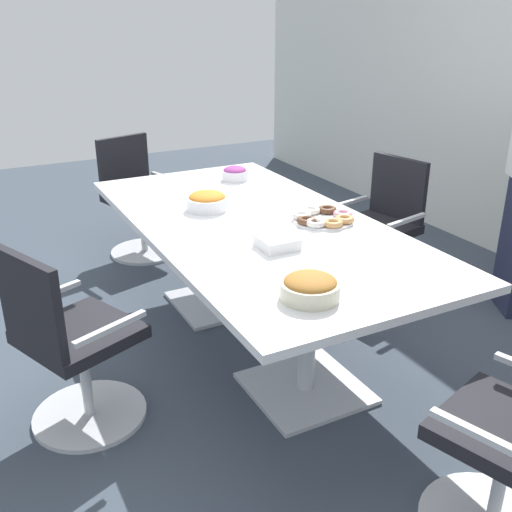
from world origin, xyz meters
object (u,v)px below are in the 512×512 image
Objects in this scene: office_chair_3 at (380,234)px; donut_platter at (323,218)px; office_chair_0 at (138,203)px; snack_bowl_candy_mix at (235,173)px; snack_bowl_pretzels at (310,287)px; napkin_pile at (277,242)px; office_chair_1 at (71,349)px; conference_table at (256,244)px; snack_bowl_chips_orange at (207,201)px.

donut_platter is (0.42, -0.76, 0.37)m from office_chair_3.
office_chair_0 is at bearing 29.73° from office_chair_3.
office_chair_3 is at bearing 55.52° from snack_bowl_candy_mix.
napkin_pile is at bearing 164.49° from snack_bowl_pretzels.
napkin_pile is (-0.53, 0.15, -0.02)m from snack_bowl_pretzels.
donut_platter is at bearing 72.09° from office_chair_1.
office_chair_1 is at bearing -96.14° from napkin_pile.
office_chair_3 is 5.15× the size of snack_bowl_candy_mix.
snack_bowl_chips_orange reaches higher than conference_table.
office_chair_0 reaches higher than donut_platter.
napkin_pile reaches higher than conference_table.
office_chair_1 reaches higher than donut_platter.
office_chair_0 is at bearing 132.42° from office_chair_1.
office_chair_1 is at bearing -57.59° from snack_bowl_chips_orange.
office_chair_1 is 3.77× the size of snack_bowl_chips_orange.
office_chair_0 and office_chair_1 have the same top height.
napkin_pile is at bearing 61.36° from office_chair_1.
office_chair_1 is 1.18m from snack_bowl_chips_orange.
conference_table is 13.63× the size of napkin_pile.
office_chair_0 is 1.41m from snack_bowl_chips_orange.
office_chair_0 is at bearing -178.88° from snack_bowl_chips_orange.
snack_bowl_chips_orange is at bearing -39.93° from snack_bowl_candy_mix.
conference_table is at bearing -18.08° from snack_bowl_candy_mix.
snack_bowl_candy_mix reaches higher than donut_platter.
snack_bowl_chips_orange is 1.37× the size of napkin_pile.
office_chair_1 is at bearing -85.41° from donut_platter.
office_chair_1 is 1.08m from napkin_pile.
office_chair_1 reaches higher than napkin_pile.
snack_bowl_pretzels reaches higher than conference_table.
snack_bowl_chips_orange reaches higher than snack_bowl_pretzels.
snack_bowl_candy_mix is (-0.50, 0.42, -0.01)m from snack_bowl_chips_orange.
office_chair_1 and office_chair_3 have the same top height.
office_chair_3 is 3.77× the size of snack_bowl_chips_orange.
snack_bowl_pretzels reaches higher than napkin_pile.
office_chair_3 reaches higher than snack_bowl_chips_orange.
office_chair_0 is 2.10m from napkin_pile.
snack_bowl_candy_mix is 1.00× the size of napkin_pile.
office_chair_0 is 5.17× the size of napkin_pile.
office_chair_0 is 3.72× the size of snack_bowl_pretzels.
office_chair_1 is 1.00× the size of office_chair_3.
snack_bowl_chips_orange is (-0.33, -0.15, 0.18)m from conference_table.
snack_bowl_pretzels is (2.59, -0.05, 0.39)m from office_chair_0.
office_chair_3 is (-0.26, 1.09, -0.22)m from conference_table.
snack_bowl_candy_mix is at bearing 106.39° from office_chair_1.
donut_platter is (0.48, 0.48, -0.03)m from snack_bowl_chips_orange.
office_chair_3 is (-0.53, 2.18, 0.00)m from office_chair_1.
snack_bowl_candy_mix is 1.80m from snack_bowl_pretzels.
conference_table is at bearing 24.29° from snack_bowl_chips_orange.
snack_bowl_chips_orange is (-0.07, -1.24, 0.40)m from office_chair_3.
napkin_pile is (2.06, 0.09, 0.37)m from office_chair_0.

